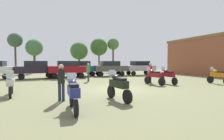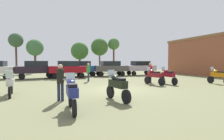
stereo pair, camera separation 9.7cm
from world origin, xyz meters
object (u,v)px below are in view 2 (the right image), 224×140
(motorcycle_9, at_px, (154,76))
(car_5, at_px, (140,67))
(car_3, at_px, (68,68))
(car_4, at_px, (36,68))
(motorcycle_2, at_px, (168,76))
(motorcycle_6, at_px, (117,86))
(tree_1, at_px, (100,47))
(tree_6, at_px, (80,51))
(car_6, at_px, (81,67))
(motorcycle_8, at_px, (218,76))
(person_1, at_px, (88,71))
(tree_4, at_px, (114,45))
(tree_3, at_px, (35,48))
(tree_5, at_px, (16,41))
(person_2, at_px, (60,80))
(car_2, at_px, (110,67))
(person_3, at_px, (150,71))
(motorcycle_3, at_px, (72,93))
(motorcycle_4, at_px, (10,83))

(motorcycle_9, distance_m, car_5, 10.87)
(car_3, bearing_deg, car_4, 82.84)
(motorcycle_2, height_order, motorcycle_6, motorcycle_6)
(motorcycle_2, xyz_separation_m, tree_1, (-0.10, 21.04, 4.04))
(car_4, bearing_deg, tree_6, -39.66)
(motorcycle_2, distance_m, car_6, 12.27)
(motorcycle_8, bearing_deg, person_1, 147.99)
(motorcycle_2, relative_size, car_5, 0.52)
(tree_4, bearing_deg, tree_3, -176.03)
(motorcycle_2, distance_m, motorcycle_8, 4.26)
(car_4, xyz_separation_m, person_1, (4.94, -4.89, -0.13))
(tree_6, bearing_deg, car_5, -55.32)
(motorcycle_2, xyz_separation_m, tree_5, (-14.48, 19.98, 4.58))
(car_3, xyz_separation_m, tree_5, (-7.06, 11.26, 4.13))
(tree_1, bearing_deg, person_2, -109.87)
(motorcycle_6, bearing_deg, tree_6, 75.41)
(tree_1, bearing_deg, motorcycle_9, -93.56)
(motorcycle_2, distance_m, person_2, 9.87)
(car_2, relative_size, tree_3, 0.77)
(motorcycle_2, xyz_separation_m, person_3, (-1.07, 1.08, 0.34))
(car_5, bearing_deg, car_2, 88.67)
(motorcycle_2, bearing_deg, tree_3, 120.03)
(person_3, xyz_separation_m, tree_4, (3.82, 19.68, 4.25))
(tree_3, xyz_separation_m, tree_4, (14.38, 1.00, 1.09))
(car_3, relative_size, person_2, 2.42)
(motorcycle_2, xyz_separation_m, car_4, (-10.91, 9.17, 0.45))
(motorcycle_3, height_order, car_3, car_3)
(car_2, relative_size, car_5, 1.00)
(tree_1, xyz_separation_m, tree_4, (2.85, -0.29, 0.54))
(motorcycle_2, xyz_separation_m, tree_3, (-11.63, 19.76, 3.50))
(motorcycle_3, distance_m, person_3, 10.31)
(person_1, bearing_deg, tree_5, 51.84)
(car_5, bearing_deg, tree_4, -2.04)
(motorcycle_6, distance_m, tree_1, 26.79)
(motorcycle_3, distance_m, tree_5, 26.75)
(person_3, bearing_deg, car_6, -98.75)
(car_3, bearing_deg, tree_4, -39.92)
(motorcycle_2, relative_size, tree_5, 0.35)
(motorcycle_8, distance_m, tree_5, 28.71)
(motorcycle_4, bearing_deg, person_2, 131.15)
(motorcycle_6, bearing_deg, car_6, 77.13)
(car_2, bearing_deg, tree_4, -20.33)
(tree_1, bearing_deg, person_1, -109.29)
(motorcycle_9, height_order, tree_3, tree_3)
(motorcycle_6, relative_size, car_5, 0.49)
(car_2, xyz_separation_m, tree_3, (-9.87, 9.90, 3.05))
(tree_3, height_order, tree_6, tree_3)
(motorcycle_4, xyz_separation_m, tree_6, (7.46, 21.56, 3.16))
(person_3, bearing_deg, car_3, -83.07)
(person_3, bearing_deg, car_5, -146.50)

